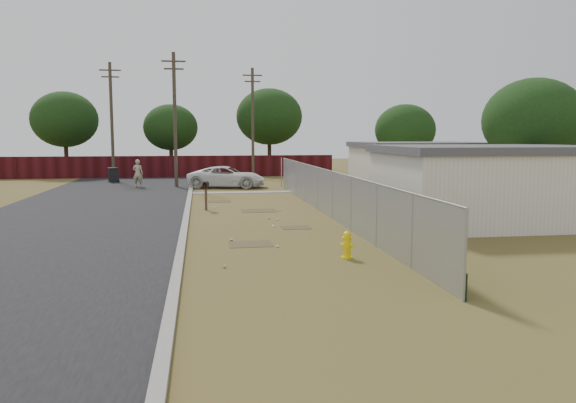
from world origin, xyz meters
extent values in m
plane|color=brown|center=(0.00, 0.00, 0.00)|extent=(120.00, 120.00, 0.00)
cube|color=black|center=(-7.50, 8.00, 0.01)|extent=(9.00, 60.00, 0.02)
cube|color=#A09D95|center=(-3.00, 8.00, 0.06)|extent=(0.25, 60.00, 0.12)
cube|color=#A09D95|center=(0.00, 11.50, 0.01)|extent=(6.20, 1.00, 0.03)
cylinder|color=#94989C|center=(3.10, -12.00, 1.00)|extent=(0.06, 0.06, 2.00)
cylinder|color=#94989C|center=(3.10, -9.00, 1.00)|extent=(0.06, 0.06, 2.00)
cylinder|color=#94989C|center=(3.10, -6.00, 1.00)|extent=(0.06, 0.06, 2.00)
cylinder|color=#94989C|center=(3.10, -3.00, 1.00)|extent=(0.06, 0.06, 2.00)
cylinder|color=#94989C|center=(3.10, 0.00, 1.00)|extent=(0.06, 0.06, 2.00)
cylinder|color=#94989C|center=(3.10, 3.00, 1.00)|extent=(0.06, 0.06, 2.00)
cylinder|color=#94989C|center=(3.10, 6.00, 1.00)|extent=(0.06, 0.06, 2.00)
cylinder|color=#94989C|center=(3.10, 9.00, 1.00)|extent=(0.06, 0.06, 2.00)
cylinder|color=#94989C|center=(3.10, 12.00, 1.00)|extent=(0.06, 0.06, 2.00)
cylinder|color=#94989C|center=(3.10, 15.00, 1.00)|extent=(0.06, 0.06, 2.00)
cylinder|color=#94989C|center=(3.10, 1.00, 2.00)|extent=(0.04, 26.00, 0.04)
cube|color=gray|center=(3.10, 1.00, 1.00)|extent=(0.01, 26.00, 2.00)
cube|color=black|center=(3.16, 1.00, 0.30)|extent=(0.03, 26.00, 0.60)
cube|color=#450E15|center=(-6.00, 25.00, 0.90)|extent=(30.00, 0.12, 1.80)
cylinder|color=#473B2F|center=(-4.00, 16.00, 4.50)|extent=(0.24, 0.24, 9.00)
cube|color=#473B2F|center=(-4.00, 16.00, 8.40)|extent=(1.60, 0.10, 0.10)
cube|color=#473B2F|center=(-4.00, 16.00, 7.90)|extent=(1.30, 0.10, 0.10)
cylinder|color=#473B2F|center=(-9.00, 22.00, 4.50)|extent=(0.24, 0.24, 9.00)
cube|color=#473B2F|center=(-9.00, 22.00, 8.40)|extent=(1.60, 0.10, 0.10)
cube|color=#473B2F|center=(-9.00, 22.00, 7.90)|extent=(1.30, 0.10, 0.10)
cylinder|color=#473B2F|center=(2.00, 24.00, 4.50)|extent=(0.24, 0.24, 9.00)
cube|color=#473B2F|center=(2.00, 24.00, 8.40)|extent=(1.60, 0.10, 0.10)
cube|color=#473B2F|center=(2.00, 24.00, 7.90)|extent=(1.30, 0.10, 0.10)
cube|color=silver|center=(9.00, -2.00, 1.40)|extent=(8.00, 6.00, 2.80)
cube|color=#4B4A4F|center=(9.00, -2.00, 2.95)|extent=(8.32, 6.24, 0.30)
cube|color=silver|center=(10.50, 9.00, 1.40)|extent=(7.00, 6.00, 2.80)
cube|color=#4B4A4F|center=(10.50, 9.00, 2.95)|extent=(7.28, 6.24, 0.30)
cylinder|color=#2E2314|center=(-14.00, 29.00, 1.65)|extent=(0.36, 0.36, 3.30)
ellipsoid|color=black|center=(-14.00, 29.00, 4.88)|extent=(5.70, 5.70, 4.84)
cylinder|color=#2E2314|center=(-5.00, 30.00, 1.43)|extent=(0.36, 0.36, 2.86)
ellipsoid|color=black|center=(-5.00, 30.00, 4.23)|extent=(4.94, 4.94, 4.20)
cylinder|color=#2E2314|center=(4.00, 29.00, 1.76)|extent=(0.36, 0.36, 3.52)
ellipsoid|color=black|center=(4.00, 29.00, 5.20)|extent=(6.08, 6.08, 5.17)
cylinder|color=#2E2314|center=(13.00, 18.00, 1.32)|extent=(0.36, 0.36, 2.64)
ellipsoid|color=black|center=(13.00, 18.00, 3.90)|extent=(4.56, 4.56, 3.88)
cylinder|color=#2E2314|center=(14.00, 3.00, 1.43)|extent=(0.36, 0.36, 2.86)
ellipsoid|color=black|center=(14.00, 3.00, 4.23)|extent=(4.94, 4.94, 4.20)
cylinder|color=yellow|center=(1.74, -7.51, 0.03)|extent=(0.44, 0.44, 0.06)
cylinder|color=yellow|center=(1.74, -7.51, 0.32)|extent=(0.31, 0.31, 0.56)
cylinder|color=yellow|center=(1.74, -7.51, 0.60)|extent=(0.40, 0.40, 0.05)
sphere|color=yellow|center=(1.74, -7.51, 0.68)|extent=(0.29, 0.29, 0.22)
cylinder|color=yellow|center=(1.74, -7.51, 0.80)|extent=(0.05, 0.05, 0.06)
cylinder|color=yellow|center=(1.61, -7.46, 0.39)|extent=(0.13, 0.14, 0.11)
cylinder|color=yellow|center=(1.86, -7.57, 0.39)|extent=(0.13, 0.14, 0.11)
cylinder|color=yellow|center=(1.68, -7.64, 0.39)|extent=(0.17, 0.16, 0.14)
cube|color=brown|center=(-2.13, 3.66, 0.56)|extent=(0.12, 0.12, 1.12)
cube|color=black|center=(-2.13, 3.66, 1.16)|extent=(0.31, 0.57, 0.20)
cylinder|color=black|center=(-2.13, 3.66, 1.26)|extent=(0.31, 0.57, 0.20)
cube|color=#BB0D0F|center=(-2.19, 3.37, 1.16)|extent=(0.03, 0.05, 0.11)
imported|color=white|center=(-0.62, 14.93, 0.72)|extent=(5.58, 3.47, 1.44)
imported|color=tan|center=(-6.56, 16.24, 0.95)|extent=(0.76, 0.56, 1.89)
cube|color=black|center=(-8.81, 20.53, 0.52)|extent=(0.83, 0.83, 1.04)
cube|color=black|center=(-8.81, 20.53, 1.06)|extent=(0.91, 0.91, 0.09)
cylinder|color=black|center=(-8.40, 20.33, 0.11)|extent=(0.12, 0.22, 0.22)
cylinder|color=silver|center=(-0.02, -5.66, 0.04)|extent=(0.12, 0.12, 0.07)
cylinder|color=#BBBBC0|center=(-1.39, -4.33, 0.04)|extent=(0.11, 0.08, 0.07)
cylinder|color=silver|center=(0.73, -0.07, 0.04)|extent=(0.11, 0.12, 0.07)
cylinder|color=#BBBBC0|center=(-1.79, -8.14, 0.04)|extent=(0.09, 0.12, 0.07)
cylinder|color=silver|center=(1.25, 2.87, 0.04)|extent=(0.12, 0.12, 0.07)
cylinder|color=#BBBBC0|center=(0.45, 0.39, 0.04)|extent=(0.10, 0.12, 0.07)
cylinder|color=silver|center=(0.38, -1.72, 0.04)|extent=(0.10, 0.12, 0.07)
cylinder|color=silver|center=(-1.71, 4.41, 0.04)|extent=(0.10, 0.12, 0.07)
camera|label=1|loc=(-2.37, -22.84, 3.51)|focal=35.00mm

